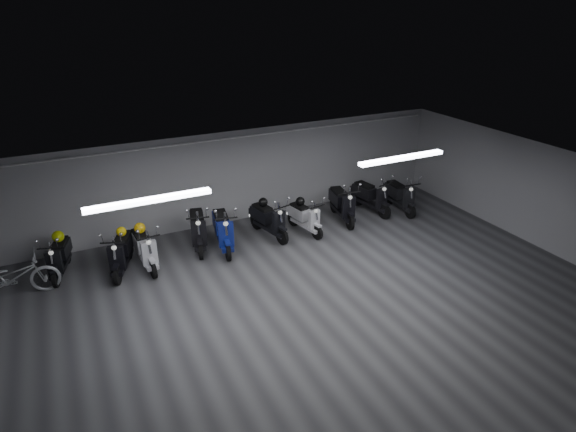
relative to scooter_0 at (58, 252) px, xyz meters
name	(u,v)px	position (x,y,z in m)	size (l,w,h in m)	color
floor	(310,307)	(4.87, -3.90, -0.64)	(14.00, 10.00, 0.01)	#3C3C3F
ceiling	(313,189)	(4.87, -3.90, 2.17)	(14.00, 10.00, 0.01)	slate
back_wall	(230,178)	(4.87, 1.11, 0.76)	(14.00, 0.01, 2.80)	#9B9B9E
front_wall	(505,427)	(4.87, -8.90, 0.76)	(14.00, 0.01, 2.80)	#9B9B9E
right_wall	(540,196)	(11.87, -3.90, 0.76)	(0.01, 10.00, 2.80)	#9B9B9E
fluor_strip_left	(149,200)	(1.87, -2.90, 2.10)	(2.40, 0.18, 0.08)	white
fluor_strip_right	(402,158)	(7.87, -2.90, 2.10)	(2.40, 0.18, 0.08)	white
conduit	(229,138)	(4.87, 1.02, 1.98)	(0.05, 0.05, 13.60)	white
scooter_0	(58,252)	(0.00, 0.00, 0.00)	(0.57, 1.71, 1.27)	black
scooter_1	(121,247)	(1.40, -0.49, 0.04)	(0.61, 1.83, 1.36)	black
scooter_2	(144,243)	(1.95, -0.54, 0.05)	(0.61, 1.83, 1.36)	silver
scooter_3	(198,223)	(3.46, -0.12, 0.09)	(0.65, 1.95, 1.45)	black
scooter_4	(223,224)	(4.04, -0.49, 0.10)	(0.66, 1.98, 1.47)	navy
scooter_5	(269,215)	(5.44, -0.36, 0.05)	(0.61, 1.84, 1.37)	black
scooter_6	(305,213)	(6.49, -0.58, -0.01)	(0.56, 1.67, 1.24)	silver
scooter_7	(343,199)	(7.89, -0.36, 0.09)	(0.65, 1.94, 1.44)	black
scooter_8	(371,192)	(9.05, -0.21, 0.06)	(0.63, 1.88, 1.40)	black
scooter_9	(401,191)	(9.94, -0.55, 0.05)	(0.61, 1.83, 1.36)	black
bicycle	(12,273)	(-0.98, -0.59, -0.01)	(0.68, 1.92, 1.24)	silver
helmet_0	(263,202)	(5.39, -0.11, 0.35)	(0.26, 0.26, 0.26)	black
helmet_1	(121,232)	(1.49, -0.25, 0.33)	(0.25, 0.25, 0.25)	yellow
helmet_2	(300,201)	(6.45, -0.35, 0.27)	(0.26, 0.26, 0.26)	black
helmet_3	(140,228)	(1.93, -0.29, 0.35)	(0.28, 0.28, 0.28)	yellow
helmet_4	(58,236)	(0.06, 0.23, 0.30)	(0.29, 0.29, 0.29)	#BFD50C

